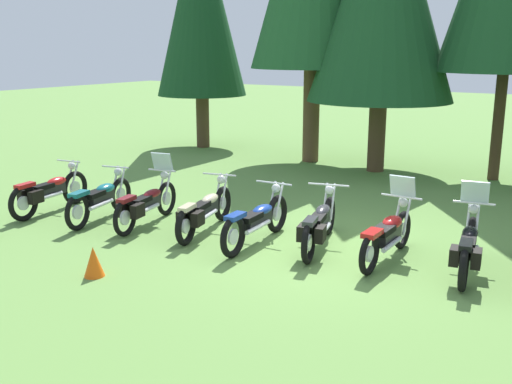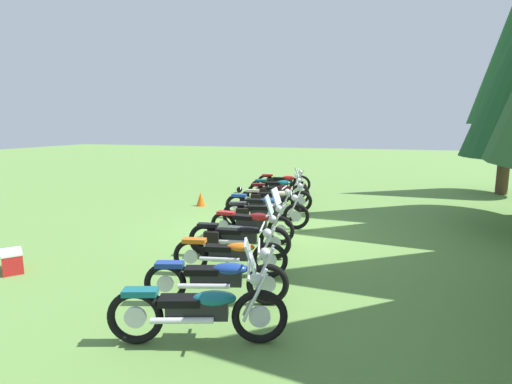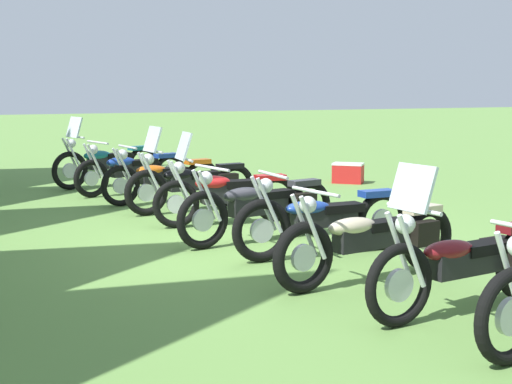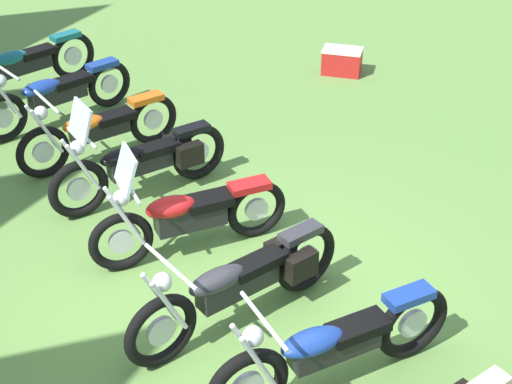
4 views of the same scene
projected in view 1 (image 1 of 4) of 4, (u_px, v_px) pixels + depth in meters
name	position (u px, v px, depth m)	size (l,w,h in m)	color
ground_plane	(322.00, 250.00, 10.38)	(80.00, 80.00, 0.00)	#608C42
motorcycle_0	(49.00, 192.00, 12.64)	(0.70, 2.27, 1.03)	black
motorcycle_1	(101.00, 198.00, 12.09)	(0.74, 2.21, 1.02)	black
motorcycle_2	(146.00, 203.00, 11.72)	(0.80, 2.26, 1.37)	black
motorcycle_3	(204.00, 210.00, 11.26)	(0.89, 2.37, 1.01)	black
motorcycle_4	(257.00, 220.00, 10.61)	(0.74, 2.36, 1.02)	black
motorcycle_5	(319.00, 224.00, 10.35)	(0.95, 2.35, 1.02)	black
motorcycle_6	(388.00, 233.00, 9.78)	(0.73, 2.17, 1.35)	black
motorcycle_7	(468.00, 246.00, 9.19)	(0.75, 2.24, 1.37)	black
pine_tree_0	(200.00, 2.00, 19.99)	(3.11, 3.11, 8.15)	#4C3823
traffic_cone	(94.00, 262.00, 9.13)	(0.32, 0.32, 0.48)	#EA590F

